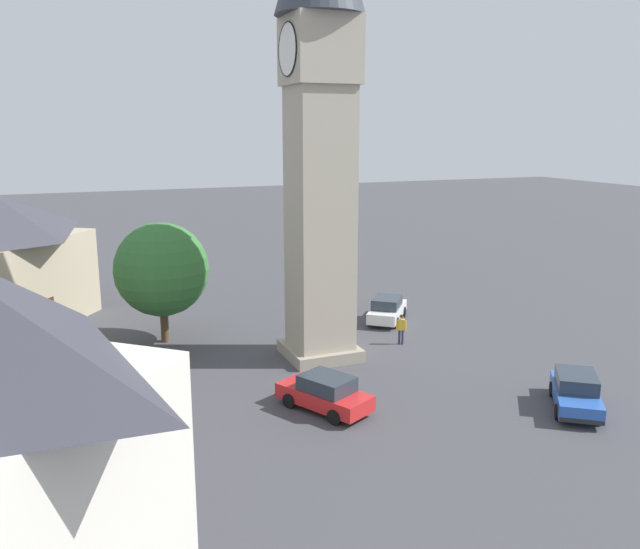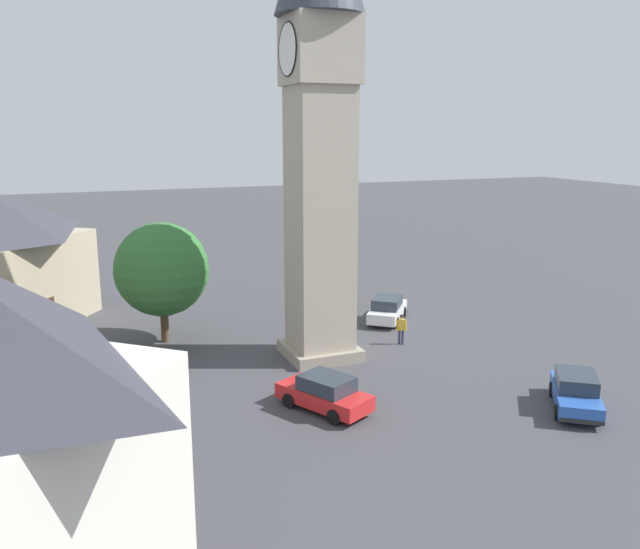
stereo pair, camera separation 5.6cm
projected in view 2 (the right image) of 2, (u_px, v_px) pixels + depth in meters
name	position (u px, v px, depth m)	size (l,w,h in m)	color
ground_plane	(320.00, 356.00, 33.84)	(200.00, 200.00, 0.00)	#424247
clock_tower	(320.00, 73.00, 30.76)	(4.29, 4.29, 24.02)	gray
car_blue_kerb	(576.00, 392.00, 27.29)	(4.32, 3.80, 1.53)	#2D5BB7
car_silver_kerb	(325.00, 393.00, 27.18)	(4.44, 3.38, 1.53)	red
car_red_corner	(333.00, 287.00, 45.36)	(4.38, 2.48, 1.53)	gold
car_white_side	(387.00, 309.00, 39.80)	(4.26, 3.91, 1.53)	white
pedestrian	(401.00, 327.00, 35.47)	(0.34, 0.52, 1.69)	#2D3351
tree	(162.00, 269.00, 35.27)	(5.10, 5.10, 6.65)	brown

